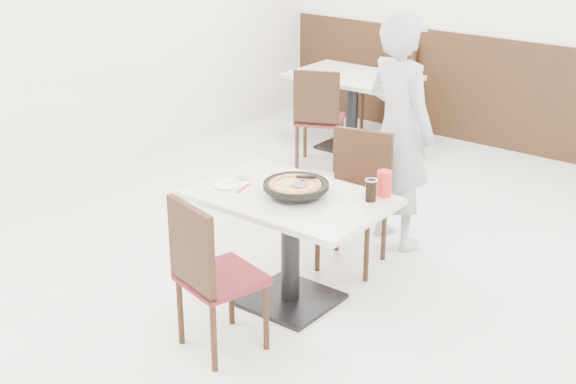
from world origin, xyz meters
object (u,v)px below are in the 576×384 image
Objects in this scene: cola_glass at (371,191)px; diner_person at (400,132)px; chair_near at (222,274)px; side_plate at (227,185)px; chair_far at (352,203)px; bg_chair_left_near at (320,116)px; main_table at (290,250)px; bg_table_left at (352,112)px; pizza at (295,188)px; bg_chair_left_far at (387,88)px; pizza_pan at (296,190)px; red_cup at (384,183)px.

cola_glass is 0.07× the size of diner_person.
chair_near reaches higher than side_plate.
chair_far is 1.00× the size of bg_chair_left_near.
bg_chair_left_near is (-1.40, 2.25, 0.10)m from main_table.
chair_far is at bearing -56.27° from bg_table_left.
pizza is 1.22m from diner_person.
main_table is at bearing -63.26° from bg_table_left.
diner_person reaches higher than bg_chair_left_far.
pizza_pan is 2.76× the size of cola_glass.
cola_glass reaches higher than pizza.
diner_person is (0.47, 1.34, 0.11)m from side_plate.
main_table is 7.50× the size of red_cup.
bg_table_left is (-1.44, 2.86, 0.00)m from main_table.
pizza_pan is at bearing 121.78° from bg_chair_left_far.
pizza_pan is at bearing 106.68° from diner_person.
bg_chair_left_near reaches higher than bg_table_left.
main_table is 0.69× the size of diner_person.
chair_far is 0.96m from side_plate.
diner_person is (0.01, 1.22, 0.06)m from pizza.
pizza_pan is at bearing 13.67° from main_table.
pizza_pan is 1.21m from diner_person.
chair_far is at bearing 91.81° from pizza_pan.
main_table is 0.44m from pizza.
pizza is 0.17× the size of diner_person.
pizza_pan is 2.24× the size of red_cup.
cola_glass is 0.14× the size of bg_chair_left_near.
cola_glass is (0.43, 0.88, 0.34)m from chair_near.
pizza is at bearing -82.44° from bg_chair_left_near.
chair_far is 0.74m from pizza_pan.
main_table is 7.08× the size of side_plate.
chair_far and bg_chair_left_far have the same top height.
chair_far is at bearing 103.98° from chair_near.
main_table and bg_table_left have the same top height.
bg_chair_left_far is (-1.04, 3.66, -0.28)m from side_plate.
red_cup reaches higher than pizza_pan.
bg_chair_left_far is (-1.46, 4.19, 0.00)m from chair_near.
side_plate is at bearing -157.34° from cola_glass.
chair_far is 0.66m from diner_person.
main_table is 1.26× the size of bg_chair_left_far.
chair_near is 1.34m from chair_far.
cola_glass is at bearing 22.66° from side_plate.
pizza is (0.03, 0.65, 0.34)m from chair_near.
cola_glass is (0.42, -0.45, 0.34)m from chair_far.
chair_near is at bearing 118.15° from bg_chair_left_far.
main_table is at bearing 76.06° from chair_far.
chair_near is 5.60× the size of side_plate.
bg_table_left is (-1.46, 2.18, -0.10)m from chair_far.
bg_chair_left_far is (-1.51, 2.32, -0.39)m from diner_person.
pizza_pan is (0.02, 0.66, 0.32)m from chair_near.
side_plate is 0.14× the size of bg_table_left.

